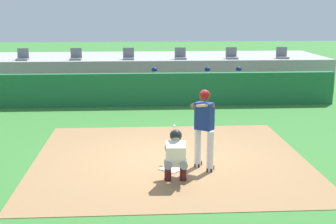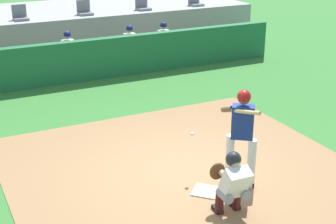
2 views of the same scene
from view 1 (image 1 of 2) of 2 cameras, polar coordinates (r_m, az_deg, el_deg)
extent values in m
plane|color=#387A33|center=(11.83, 0.22, -5.45)|extent=(80.00, 80.00, 0.00)
cube|color=#9E754C|center=(11.83, 0.22, -5.42)|extent=(6.40, 6.40, 0.01)
cube|color=white|center=(11.07, 0.50, -6.58)|extent=(0.62, 0.62, 0.02)
cylinder|color=silver|center=(11.15, 3.45, -4.11)|extent=(0.15, 0.15, 0.92)
cylinder|color=silver|center=(10.85, 4.89, -4.59)|extent=(0.15, 0.15, 0.92)
cube|color=navy|center=(10.81, 4.22, -0.48)|extent=(0.45, 0.42, 0.60)
sphere|color=brown|center=(10.72, 4.26, 1.76)|extent=(0.21, 0.21, 0.21)
sphere|color=maroon|center=(10.72, 4.26, 1.95)|extent=(0.24, 0.24, 0.24)
cylinder|color=brown|center=(10.91, 3.02, 0.79)|extent=(0.15, 0.27, 0.17)
cylinder|color=brown|center=(10.87, 4.04, 0.72)|extent=(0.49, 0.44, 0.18)
cylinder|color=tan|center=(10.62, 3.61, 0.73)|extent=(0.26, 0.84, 0.24)
cube|color=black|center=(11.33, 3.50, -6.04)|extent=(0.21, 0.29, 0.09)
cube|color=black|center=(11.03, 4.92, -6.57)|extent=(0.21, 0.29, 0.09)
cylinder|color=gray|center=(10.14, -0.01, -5.99)|extent=(0.18, 0.33, 0.16)
cylinder|color=#4C1919|center=(10.35, -0.02, -6.83)|extent=(0.14, 0.14, 0.42)
cube|color=black|center=(10.46, -0.02, -7.61)|extent=(0.12, 0.25, 0.08)
cylinder|color=gray|center=(10.15, 1.81, -5.98)|extent=(0.18, 0.33, 0.16)
cylinder|color=#4C1919|center=(10.36, 1.76, -6.82)|extent=(0.14, 0.14, 0.42)
cube|color=black|center=(10.47, 1.74, -7.60)|extent=(0.12, 0.25, 0.08)
cube|color=white|center=(10.03, 0.91, -4.87)|extent=(0.42, 0.46, 0.57)
cube|color=#2D2D33|center=(10.14, 0.89, -4.67)|extent=(0.39, 0.27, 0.45)
sphere|color=tan|center=(10.01, 0.91, -2.87)|extent=(0.21, 0.21, 0.21)
sphere|color=#232328|center=(10.03, 0.90, -2.73)|extent=(0.25, 0.25, 0.25)
cylinder|color=tan|center=(10.24, 0.65, -4.51)|extent=(0.12, 0.45, 0.10)
ellipsoid|color=brown|center=(10.46, 0.40, -4.16)|extent=(0.29, 0.13, 0.30)
sphere|color=white|center=(11.50, 0.72, -1.64)|extent=(0.07, 0.07, 0.07)
cube|color=#1E6638|center=(18.02, -1.19, 2.61)|extent=(13.00, 0.30, 1.20)
cube|color=olive|center=(19.07, -1.32, 1.99)|extent=(11.80, 0.44, 0.45)
cylinder|color=#939399|center=(18.77, -1.95, 2.65)|extent=(0.15, 0.40, 0.15)
cylinder|color=#939399|center=(18.62, -1.92, 1.74)|extent=(0.13, 0.13, 0.45)
cube|color=maroon|center=(18.60, -1.91, 1.16)|extent=(0.11, 0.24, 0.08)
cylinder|color=#939399|center=(18.78, -1.15, 2.66)|extent=(0.15, 0.40, 0.15)
cylinder|color=#939399|center=(18.63, -1.12, 1.75)|extent=(0.13, 0.13, 0.45)
cube|color=maroon|center=(18.61, -1.11, 1.17)|extent=(0.11, 0.24, 0.08)
cube|color=white|center=(18.95, -1.58, 3.57)|extent=(0.36, 0.22, 0.54)
sphere|color=tan|center=(18.89, -1.59, 4.74)|extent=(0.20, 0.20, 0.20)
sphere|color=navy|center=(18.89, -1.59, 4.86)|extent=(0.22, 0.22, 0.22)
cylinder|color=tan|center=(18.82, -2.17, 3.17)|extent=(0.09, 0.41, 0.22)
cylinder|color=tan|center=(18.83, -0.95, 3.19)|extent=(0.09, 0.41, 0.22)
cylinder|color=#939399|center=(18.94, 4.23, 2.71)|extent=(0.15, 0.40, 0.15)
cylinder|color=#939399|center=(18.79, 4.30, 1.81)|extent=(0.13, 0.13, 0.45)
cube|color=maroon|center=(18.77, 4.32, 1.23)|extent=(0.11, 0.24, 0.08)
cylinder|color=#939399|center=(18.98, 5.01, 2.71)|extent=(0.15, 0.40, 0.15)
cylinder|color=#939399|center=(18.83, 5.09, 1.82)|extent=(0.13, 0.13, 0.45)
cube|color=maroon|center=(18.81, 5.10, 1.24)|extent=(0.11, 0.24, 0.08)
cube|color=white|center=(19.13, 4.54, 3.62)|extent=(0.36, 0.22, 0.54)
sphere|color=tan|center=(19.08, 4.56, 4.77)|extent=(0.20, 0.20, 0.20)
sphere|color=navy|center=(19.07, 4.56, 4.89)|extent=(0.22, 0.22, 0.22)
cylinder|color=tan|center=(18.98, 4.00, 3.23)|extent=(0.09, 0.41, 0.22)
cylinder|color=tan|center=(19.04, 5.19, 3.24)|extent=(0.09, 0.41, 0.22)
cylinder|color=#939399|center=(19.14, 7.83, 2.73)|extent=(0.15, 0.40, 0.15)
cylinder|color=#939399|center=(18.99, 7.93, 1.84)|extent=(0.13, 0.13, 0.45)
cube|color=maroon|center=(18.98, 7.94, 1.26)|extent=(0.11, 0.24, 0.08)
cylinder|color=#939399|center=(19.20, 8.59, 2.73)|extent=(0.15, 0.40, 0.15)
cylinder|color=#939399|center=(19.05, 8.69, 1.85)|extent=(0.13, 0.13, 0.45)
cube|color=maroon|center=(19.03, 8.71, 1.27)|extent=(0.11, 0.24, 0.08)
cube|color=white|center=(19.34, 8.10, 3.63)|extent=(0.36, 0.22, 0.54)
sphere|color=tan|center=(19.29, 8.14, 4.77)|extent=(0.20, 0.20, 0.20)
sphere|color=navy|center=(19.28, 8.14, 4.89)|extent=(0.22, 0.22, 0.22)
cylinder|color=tan|center=(19.18, 7.59, 3.24)|extent=(0.09, 0.41, 0.22)
cylinder|color=tan|center=(19.26, 8.76, 3.25)|extent=(0.09, 0.41, 0.22)
cube|color=#9E9E99|center=(22.35, -1.69, 4.72)|extent=(15.00, 4.40, 1.40)
cube|color=slate|center=(21.18, -16.43, 5.84)|extent=(0.46, 0.46, 0.08)
cube|color=slate|center=(21.35, -16.36, 6.54)|extent=(0.46, 0.06, 0.40)
cube|color=slate|center=(20.81, -10.57, 6.02)|extent=(0.46, 0.46, 0.08)
cube|color=slate|center=(20.99, -10.54, 6.73)|extent=(0.46, 0.06, 0.40)
cube|color=slate|center=(20.67, -4.57, 6.15)|extent=(0.46, 0.46, 0.08)
cube|color=slate|center=(20.84, -4.57, 6.86)|extent=(0.46, 0.06, 0.40)
cube|color=slate|center=(20.75, 1.46, 6.20)|extent=(0.46, 0.46, 0.08)
cube|color=slate|center=(20.92, 1.42, 6.91)|extent=(0.46, 0.06, 0.40)
cube|color=slate|center=(21.05, 7.38, 6.19)|extent=(0.46, 0.46, 0.08)
cube|color=slate|center=(21.23, 7.29, 6.89)|extent=(0.46, 0.06, 0.40)
cube|color=slate|center=(21.57, 13.07, 6.12)|extent=(0.46, 0.46, 0.08)
cube|color=slate|center=(21.74, 12.95, 6.81)|extent=(0.46, 0.06, 0.40)
camera|label=2|loc=(5.05, -47.45, 19.47)|focal=54.29mm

